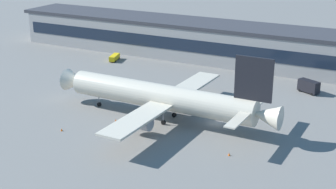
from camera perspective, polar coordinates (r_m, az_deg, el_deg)
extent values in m
plane|color=slate|center=(115.42, 5.61, -3.37)|extent=(600.00, 600.00, 0.00)
cube|color=#9E9993|center=(161.77, 12.94, 4.99)|extent=(195.48, 18.65, 11.50)
cube|color=#38383D|center=(160.39, 13.11, 7.19)|extent=(199.39, 19.02, 1.20)
cube|color=#192333|center=(152.85, 12.01, 4.46)|extent=(191.57, 0.16, 4.14)
cylinder|color=beige|center=(115.36, -0.93, -0.23)|extent=(47.45, 6.51, 5.95)
cone|color=beige|center=(129.20, -10.82, 1.57)|extent=(5.42, 5.71, 5.65)
cone|color=beige|center=(105.86, 11.32, -2.44)|extent=(6.61, 5.43, 5.35)
cube|color=black|center=(104.18, 9.99, 1.80)|extent=(8.33, 0.60, 9.52)
cube|color=beige|center=(100.77, 8.28, -2.84)|extent=(2.53, 10.73, 0.30)
cube|color=beige|center=(112.39, 10.64, -0.62)|extent=(2.53, 10.73, 0.30)
cube|color=beige|center=(103.67, -3.67, -2.91)|extent=(6.25, 21.39, 0.50)
cube|color=beige|center=(126.14, 2.91, 1.18)|extent=(6.25, 21.39, 0.50)
cylinder|color=#99999E|center=(107.44, -3.20, -3.26)|extent=(4.95, 3.33, 3.27)
cylinder|color=#99999E|center=(124.48, 1.84, -0.04)|extent=(4.95, 3.33, 3.27)
cylinder|color=black|center=(126.45, -8.04, -1.15)|extent=(1.11, 0.51, 1.10)
cylinder|color=slate|center=(125.89, -8.08, -0.44)|extent=(0.24, 0.24, 2.77)
cylinder|color=black|center=(113.95, -0.54, -3.28)|extent=(1.11, 0.51, 1.10)
cylinder|color=slate|center=(113.33, -0.54, -2.50)|extent=(0.24, 0.24, 2.77)
cylinder|color=black|center=(118.31, 0.72, -2.40)|extent=(1.11, 0.51, 1.10)
cylinder|color=slate|center=(117.71, 0.73, -1.65)|extent=(0.24, 0.24, 2.77)
cube|color=black|center=(140.50, 16.12, 0.96)|extent=(6.45, 4.75, 3.20)
cube|color=black|center=(139.38, 16.68, 1.04)|extent=(2.85, 2.90, 0.80)
cylinder|color=black|center=(140.65, 17.00, 0.20)|extent=(0.76, 0.57, 0.70)
cylinder|color=black|center=(138.98, 16.47, 0.03)|extent=(0.76, 0.57, 0.70)
cylinder|color=black|center=(143.01, 15.67, 0.64)|extent=(0.76, 0.57, 0.70)
cylinder|color=black|center=(141.37, 15.13, 0.48)|extent=(0.76, 0.57, 0.70)
cube|color=yellow|center=(168.91, -6.28, 4.35)|extent=(3.70, 6.70, 1.60)
cube|color=black|center=(170.45, -6.10, 4.60)|extent=(2.39, 2.66, 0.40)
cylinder|color=black|center=(171.45, -6.33, 4.29)|extent=(0.48, 0.76, 0.70)
cylinder|color=black|center=(170.91, -5.75, 4.26)|extent=(0.48, 0.76, 0.70)
cylinder|color=black|center=(167.34, -6.80, 3.90)|extent=(0.48, 0.76, 0.70)
cylinder|color=black|center=(166.79, -6.21, 3.87)|extent=(0.48, 0.76, 0.70)
cone|color=#F2590C|center=(113.20, -12.33, -4.04)|extent=(0.48, 0.48, 0.60)
cone|color=#F2590C|center=(116.50, -6.12, -3.01)|extent=(0.46, 0.46, 0.57)
cone|color=#F2590C|center=(100.02, 7.16, -6.93)|extent=(0.50, 0.50, 0.62)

